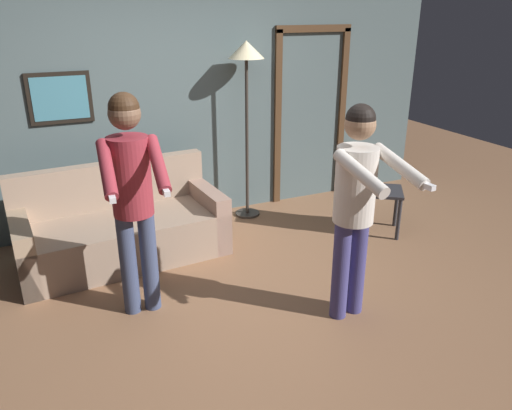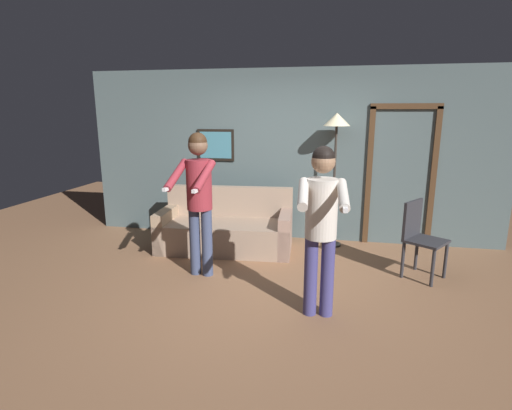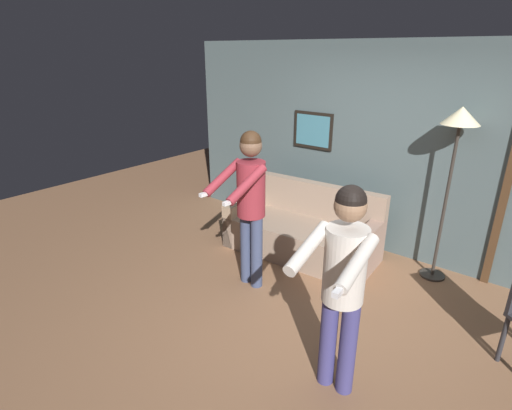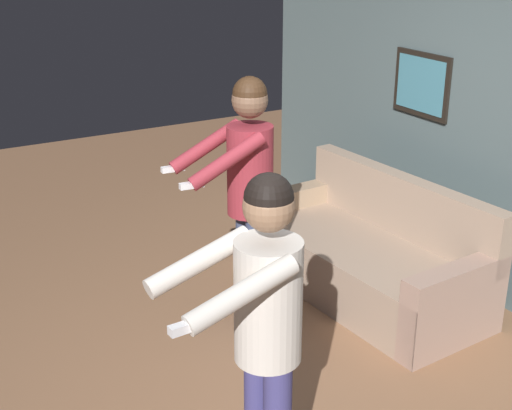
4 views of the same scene
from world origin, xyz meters
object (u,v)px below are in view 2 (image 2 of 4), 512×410
Objects in this scene: couch at (226,230)px; person_standing_left at (199,191)px; person_standing_right at (321,217)px; torchiere_lamp at (336,133)px; dining_chair_distant at (419,234)px.

person_standing_left reaches higher than couch.
person_standing_left reaches higher than person_standing_right.
couch is 1.17× the size of person_standing_right.
couch is at bearing -163.15° from torchiere_lamp.
torchiere_lamp is 2.30m from person_standing_right.
torchiere_lamp reaches higher than dining_chair_distant.
dining_chair_distant reaches higher than couch.
person_standing_right is 1.79× the size of dining_chair_distant.
torchiere_lamp is 2.10× the size of dining_chair_distant.
dining_chair_distant is (2.59, 0.49, -0.53)m from person_standing_left.
dining_chair_distant is at bearing 10.72° from person_standing_left.
person_standing_left is at bearing 153.32° from person_standing_right.
person_standing_right is at bearing -26.68° from person_standing_left.
torchiere_lamp is 1.12× the size of person_standing_left.
couch is at bearing 129.21° from person_standing_right.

